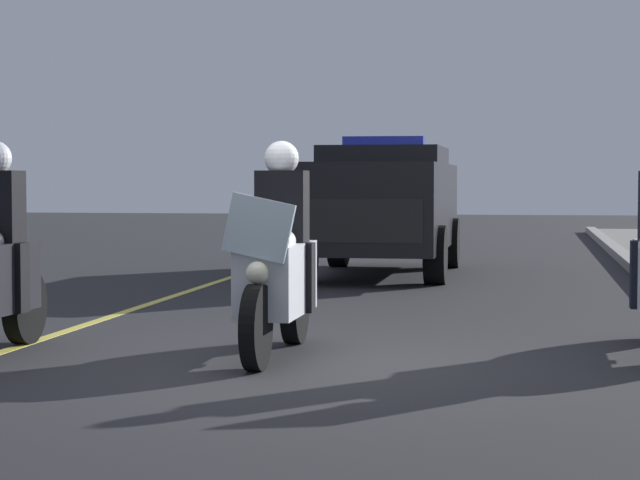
{
  "coord_description": "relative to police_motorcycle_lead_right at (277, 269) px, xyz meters",
  "views": [
    {
      "loc": [
        8.91,
        1.73,
        1.4
      ],
      "look_at": [
        -1.0,
        0.0,
        0.9
      ],
      "focal_mm": 67.43,
      "sensor_mm": 36.0,
      "label": 1
    }
  ],
  "objects": [
    {
      "name": "police_suv",
      "position": [
        -8.35,
        -0.17,
        0.37
      ],
      "size": [
        4.91,
        2.09,
        2.05
      ],
      "color": "black",
      "rests_on": "ground"
    },
    {
      "name": "police_motorcycle_lead_right",
      "position": [
        0.0,
        0.0,
        0.0
      ],
      "size": [
        2.14,
        0.56,
        1.72
      ],
      "color": "black",
      "rests_on": "ground"
    },
    {
      "name": "ground_plane",
      "position": [
        0.41,
        0.24,
        -0.7
      ],
      "size": [
        80.0,
        80.0,
        0.0
      ],
      "primitive_type": "plane",
      "color": "#28282B"
    }
  ]
}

